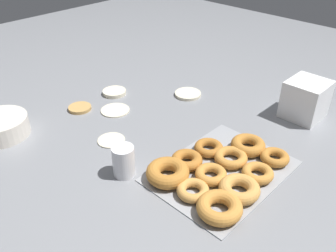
% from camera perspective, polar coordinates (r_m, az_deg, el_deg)
% --- Properties ---
extents(ground_plane, '(3.00, 3.00, 0.00)m').
position_cam_1_polar(ground_plane, '(1.24, -2.91, 0.71)').
color(ground_plane, gray).
extents(pancake_0, '(0.09, 0.09, 0.01)m').
position_cam_1_polar(pancake_0, '(1.43, -8.60, 5.39)').
color(pancake_0, beige).
rests_on(pancake_0, ground_plane).
extents(pancake_1, '(0.08, 0.08, 0.01)m').
position_cam_1_polar(pancake_1, '(1.35, -13.96, 2.83)').
color(pancake_1, tan).
rests_on(pancake_1, ground_plane).
extents(pancake_2, '(0.09, 0.09, 0.01)m').
position_cam_1_polar(pancake_2, '(1.15, -9.10, -2.18)').
color(pancake_2, beige).
rests_on(pancake_2, ground_plane).
extents(pancake_3, '(0.11, 0.11, 0.01)m').
position_cam_1_polar(pancake_3, '(1.31, -8.48, 2.61)').
color(pancake_3, beige).
rests_on(pancake_3, ground_plane).
extents(pancake_4, '(0.10, 0.10, 0.01)m').
position_cam_1_polar(pancake_4, '(1.41, 3.21, 5.15)').
color(pancake_4, beige).
rests_on(pancake_4, ground_plane).
extents(donut_tray, '(0.40, 0.30, 0.05)m').
position_cam_1_polar(donut_tray, '(1.00, 8.09, -7.23)').
color(donut_tray, '#93969B').
rests_on(donut_tray, ground_plane).
extents(batter_bowl, '(0.18, 0.18, 0.06)m').
position_cam_1_polar(batter_bowl, '(1.28, -25.26, -0.06)').
color(batter_bowl, silver).
rests_on(batter_bowl, ground_plane).
extents(container_stack, '(0.14, 0.13, 0.13)m').
position_cam_1_polar(container_stack, '(1.33, 21.20, 4.03)').
color(container_stack, white).
rests_on(container_stack, ground_plane).
extents(paper_cup, '(0.06, 0.06, 0.09)m').
position_cam_1_polar(paper_cup, '(0.99, -7.13, -5.60)').
color(paper_cup, white).
rests_on(paper_cup, ground_plane).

